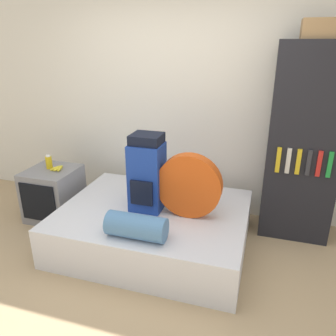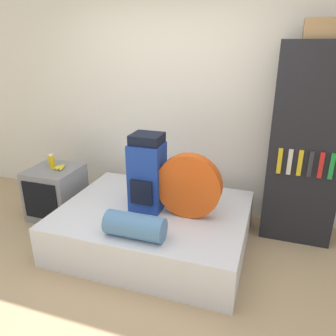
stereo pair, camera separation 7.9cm
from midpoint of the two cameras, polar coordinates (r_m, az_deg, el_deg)
ground_plane at (r=2.90m, az=-6.83°, el=-21.63°), size 16.00×16.00×0.00m
wall_back at (r=3.85m, az=3.71°, el=11.18°), size 8.00×0.05×2.60m
bed at (r=3.39m, az=-1.76°, el=-10.06°), size 1.83×1.44×0.41m
backpack at (r=3.16m, az=-2.94°, el=-0.95°), size 0.31×0.32×0.76m
tent_bag at (r=3.04m, az=4.39°, el=-3.14°), size 0.61×0.12×0.61m
sleeping_roll at (r=2.80m, az=-4.97°, el=-10.02°), size 0.51×0.21×0.21m
television at (r=4.08m, az=-18.37°, el=-4.03°), size 0.54×0.57×0.60m
canister at (r=4.00m, az=-19.08°, el=1.15°), size 0.07×0.07×0.16m
banana_bunch at (r=3.94m, az=-17.66°, el=0.14°), size 0.13×0.17×0.04m
bookshelf at (r=3.52m, az=23.45°, el=3.38°), size 0.69×0.40×1.98m
cardboard_box at (r=3.38m, az=25.79°, el=21.03°), size 0.29×0.26×0.17m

